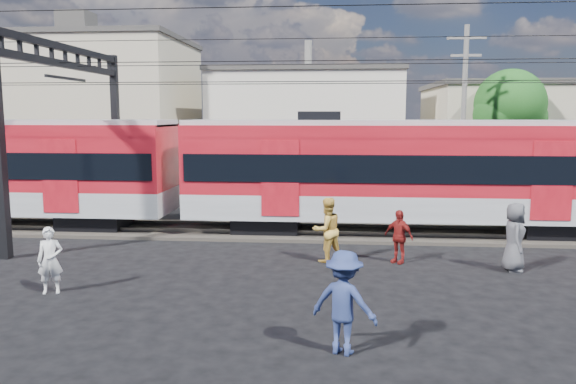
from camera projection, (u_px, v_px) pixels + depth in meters
The scene contains 16 objects.
ground at pixel (333, 307), 12.85m from camera, with size 120.00×120.00×0.00m, color black.
track_bed at pixel (334, 232), 20.73m from camera, with size 70.00×3.40×0.12m, color #2D2823.
rail_near at pixel (334, 233), 19.98m from camera, with size 70.00×0.12×0.12m, color #59544C.
rail_far at pixel (335, 225), 21.46m from camera, with size 70.00×0.12×0.12m, color #59544C.
commuter_train at pixel (414, 170), 20.17m from camera, with size 50.30×3.08×4.17m.
catenary at pixel (102, 94), 20.79m from camera, with size 70.00×9.30×7.52m.
building_west at pixel (81, 110), 37.36m from camera, with size 14.28×10.20×9.30m.
building_midwest at pixel (308, 125), 39.16m from camera, with size 12.24×12.24×7.30m.
building_mideast at pixel (562, 134), 34.88m from camera, with size 16.32×10.20×6.30m.
utility_pole_mid at pixel (464, 111), 26.51m from camera, with size 1.80×0.24×8.50m.
tree_near at pixel (513, 109), 29.27m from camera, with size 3.82×3.64×6.72m.
pedestrian_a at pixel (50, 260), 13.72m from camera, with size 0.60×0.40×1.65m, color silver.
pedestrian_b at pixel (327, 230), 16.69m from camera, with size 0.94×0.73×1.93m, color gold.
pedestrian_c at pixel (344, 302), 10.23m from camera, with size 1.25×0.72×1.93m, color navy.
pedestrian_d at pixel (399, 236), 16.55m from camera, with size 0.93×0.39×1.59m, color maroon.
pedestrian_e at pixel (514, 237), 15.68m from camera, with size 0.94×0.61×1.93m, color #47474C.
Camera 1 is at (0.06, -12.41, 4.36)m, focal length 35.00 mm.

